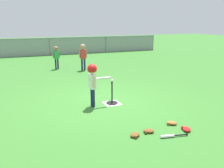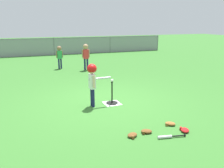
{
  "view_description": "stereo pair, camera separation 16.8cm",
  "coord_description": "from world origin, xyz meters",
  "px_view_note": "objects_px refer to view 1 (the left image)",
  "views": [
    {
      "loc": [
        -2.2,
        -5.84,
        2.17
      ],
      "look_at": [
        0.15,
        -0.18,
        0.55
      ],
      "focal_mm": 37.81,
      "sensor_mm": 36.0,
      "label": 1
    },
    {
      "loc": [
        -2.04,
        -5.9,
        2.17
      ],
      "look_at": [
        0.15,
        -0.18,
        0.55
      ],
      "focal_mm": 37.81,
      "sensor_mm": 36.0,
      "label": 2
    }
  ],
  "objects_px": {
    "batting_tee": "(112,100)",
    "glove_tossed_aside": "(149,131)",
    "glove_outfield_drop": "(135,135)",
    "batter_child": "(93,76)",
    "fielder_near_right": "(56,54)",
    "baseball_on_tee": "(112,80)",
    "glove_near_bats": "(186,129)",
    "fielder_deep_center": "(83,54)",
    "spare_bat_silver": "(170,136)",
    "glove_by_plate": "(172,123)"
  },
  "relations": [
    {
      "from": "batter_child",
      "to": "glove_tossed_aside",
      "type": "distance_m",
      "value": 2.11
    },
    {
      "from": "spare_bat_silver",
      "to": "glove_tossed_aside",
      "type": "height_order",
      "value": "glove_tossed_aside"
    },
    {
      "from": "fielder_near_right",
      "to": "baseball_on_tee",
      "type": "bearing_deg",
      "value": -84.37
    },
    {
      "from": "fielder_near_right",
      "to": "glove_outfield_drop",
      "type": "xyz_separation_m",
      "value": [
        0.22,
        -7.47,
        -0.66
      ]
    },
    {
      "from": "glove_near_bats",
      "to": "glove_outfield_drop",
      "type": "height_order",
      "value": "same"
    },
    {
      "from": "glove_outfield_drop",
      "to": "glove_by_plate",
      "type": "bearing_deg",
      "value": 10.69
    },
    {
      "from": "glove_outfield_drop",
      "to": "baseball_on_tee",
      "type": "bearing_deg",
      "value": 80.61
    },
    {
      "from": "glove_near_bats",
      "to": "glove_tossed_aside",
      "type": "relative_size",
      "value": 1.01
    },
    {
      "from": "baseball_on_tee",
      "to": "fielder_deep_center",
      "type": "relative_size",
      "value": 0.06
    },
    {
      "from": "spare_bat_silver",
      "to": "batting_tee",
      "type": "bearing_deg",
      "value": 97.26
    },
    {
      "from": "fielder_near_right",
      "to": "glove_near_bats",
      "type": "distance_m",
      "value": 7.79
    },
    {
      "from": "glove_tossed_aside",
      "to": "glove_outfield_drop",
      "type": "distance_m",
      "value": 0.34
    },
    {
      "from": "batting_tee",
      "to": "glove_tossed_aside",
      "type": "xyz_separation_m",
      "value": [
        0.01,
        -1.91,
        -0.06
      ]
    },
    {
      "from": "fielder_deep_center",
      "to": "glove_near_bats",
      "type": "distance_m",
      "value": 6.91
    },
    {
      "from": "batter_child",
      "to": "glove_outfield_drop",
      "type": "relative_size",
      "value": 4.26
    },
    {
      "from": "fielder_deep_center",
      "to": "glove_tossed_aside",
      "type": "relative_size",
      "value": 4.52
    },
    {
      "from": "glove_outfield_drop",
      "to": "batter_child",
      "type": "bearing_deg",
      "value": 96.72
    },
    {
      "from": "spare_bat_silver",
      "to": "fielder_near_right",
      "type": "bearing_deg",
      "value": 96.1
    },
    {
      "from": "glove_by_plate",
      "to": "glove_tossed_aside",
      "type": "bearing_deg",
      "value": -167.87
    },
    {
      "from": "baseball_on_tee",
      "to": "glove_tossed_aside",
      "type": "bearing_deg",
      "value": -89.69
    },
    {
      "from": "baseball_on_tee",
      "to": "fielder_near_right",
      "type": "bearing_deg",
      "value": 95.63
    },
    {
      "from": "glove_by_plate",
      "to": "glove_near_bats",
      "type": "height_order",
      "value": "same"
    },
    {
      "from": "batter_child",
      "to": "fielder_near_right",
      "type": "distance_m",
      "value": 5.54
    },
    {
      "from": "glove_near_bats",
      "to": "glove_tossed_aside",
      "type": "xyz_separation_m",
      "value": [
        -0.76,
        0.23,
        0.0
      ]
    },
    {
      "from": "batter_child",
      "to": "glove_tossed_aside",
      "type": "xyz_separation_m",
      "value": [
        0.56,
        -1.89,
        -0.78
      ]
    },
    {
      "from": "baseball_on_tee",
      "to": "spare_bat_silver",
      "type": "xyz_separation_m",
      "value": [
        0.29,
        -2.25,
        -0.62
      ]
    },
    {
      "from": "glove_by_plate",
      "to": "glove_outfield_drop",
      "type": "xyz_separation_m",
      "value": [
        -1.0,
        -0.19,
        0.0
      ]
    },
    {
      "from": "glove_near_bats",
      "to": "glove_outfield_drop",
      "type": "bearing_deg",
      "value": 170.66
    },
    {
      "from": "batter_child",
      "to": "glove_by_plate",
      "type": "distance_m",
      "value": 2.27
    },
    {
      "from": "batting_tee",
      "to": "glove_outfield_drop",
      "type": "xyz_separation_m",
      "value": [
        -0.32,
        -1.96,
        -0.06
      ]
    },
    {
      "from": "glove_tossed_aside",
      "to": "glove_outfield_drop",
      "type": "relative_size",
      "value": 0.99
    },
    {
      "from": "spare_bat_silver",
      "to": "glove_outfield_drop",
      "type": "bearing_deg",
      "value": 154.29
    },
    {
      "from": "baseball_on_tee",
      "to": "glove_outfield_drop",
      "type": "xyz_separation_m",
      "value": [
        -0.32,
        -1.96,
        -0.62
      ]
    },
    {
      "from": "baseball_on_tee",
      "to": "glove_outfield_drop",
      "type": "height_order",
      "value": "baseball_on_tee"
    },
    {
      "from": "batting_tee",
      "to": "glove_tossed_aside",
      "type": "distance_m",
      "value": 1.91
    },
    {
      "from": "baseball_on_tee",
      "to": "glove_near_bats",
      "type": "distance_m",
      "value": 2.35
    },
    {
      "from": "baseball_on_tee",
      "to": "spare_bat_silver",
      "type": "bearing_deg",
      "value": -82.74
    },
    {
      "from": "batter_child",
      "to": "glove_outfield_drop",
      "type": "xyz_separation_m",
      "value": [
        0.23,
        -1.93,
        -0.78
      ]
    },
    {
      "from": "fielder_near_right",
      "to": "fielder_deep_center",
      "type": "relative_size",
      "value": 0.9
    },
    {
      "from": "batter_child",
      "to": "glove_tossed_aside",
      "type": "bearing_deg",
      "value": -73.41
    },
    {
      "from": "spare_bat_silver",
      "to": "glove_near_bats",
      "type": "height_order",
      "value": "glove_near_bats"
    },
    {
      "from": "glove_tossed_aside",
      "to": "fielder_deep_center",
      "type": "bearing_deg",
      "value": 85.53
    },
    {
      "from": "fielder_near_right",
      "to": "glove_tossed_aside",
      "type": "distance_m",
      "value": 7.48
    },
    {
      "from": "glove_by_plate",
      "to": "glove_near_bats",
      "type": "distance_m",
      "value": 0.38
    },
    {
      "from": "batter_child",
      "to": "glove_tossed_aside",
      "type": "relative_size",
      "value": 4.29
    },
    {
      "from": "batting_tee",
      "to": "glove_outfield_drop",
      "type": "relative_size",
      "value": 2.29
    },
    {
      "from": "batter_child",
      "to": "fielder_deep_center",
      "type": "distance_m",
      "value": 4.88
    },
    {
      "from": "baseball_on_tee",
      "to": "glove_near_bats",
      "type": "bearing_deg",
      "value": -70.2
    },
    {
      "from": "batter_child",
      "to": "fielder_near_right",
      "type": "bearing_deg",
      "value": 89.92
    },
    {
      "from": "batting_tee",
      "to": "glove_by_plate",
      "type": "distance_m",
      "value": 1.89
    }
  ]
}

